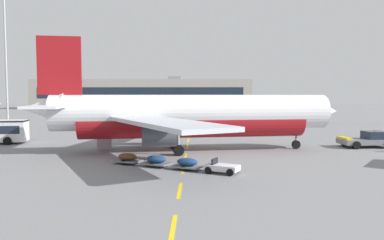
{
  "coord_description": "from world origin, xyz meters",
  "views": [
    {
      "loc": [
        19.07,
        -21.66,
        6.15
      ],
      "look_at": [
        18.5,
        28.6,
        2.78
      ],
      "focal_mm": 34.67,
      "sensor_mm": 36.0,
      "label": 1
    }
  ],
  "objects_px": {
    "baggage_train": "(172,162)",
    "airliner_foreground": "(188,115)",
    "apron_light_mast_near": "(5,38)",
    "pushback_tug": "(368,140)",
    "uld_cargo_container": "(104,142)"
  },
  "relations": [
    {
      "from": "baggage_train",
      "to": "airliner_foreground",
      "type": "bearing_deg",
      "value": 82.68
    },
    {
      "from": "apron_light_mast_near",
      "to": "pushback_tug",
      "type": "bearing_deg",
      "value": -22.91
    },
    {
      "from": "airliner_foreground",
      "to": "baggage_train",
      "type": "distance_m",
      "value": 10.18
    },
    {
      "from": "baggage_train",
      "to": "uld_cargo_container",
      "type": "distance_m",
      "value": 14.32
    },
    {
      "from": "airliner_foreground",
      "to": "apron_light_mast_near",
      "type": "bearing_deg",
      "value": 141.65
    },
    {
      "from": "apron_light_mast_near",
      "to": "uld_cargo_container",
      "type": "bearing_deg",
      "value": -45.99
    },
    {
      "from": "pushback_tug",
      "to": "baggage_train",
      "type": "xyz_separation_m",
      "value": [
        -22.37,
        -12.9,
        -0.37
      ]
    },
    {
      "from": "uld_cargo_container",
      "to": "apron_light_mast_near",
      "type": "bearing_deg",
      "value": 134.01
    },
    {
      "from": "pushback_tug",
      "to": "uld_cargo_container",
      "type": "relative_size",
      "value": 3.17
    },
    {
      "from": "baggage_train",
      "to": "uld_cargo_container",
      "type": "height_order",
      "value": "uld_cargo_container"
    },
    {
      "from": "airliner_foreground",
      "to": "apron_light_mast_near",
      "type": "height_order",
      "value": "apron_light_mast_near"
    },
    {
      "from": "pushback_tug",
      "to": "uld_cargo_container",
      "type": "bearing_deg",
      "value": -177.36
    },
    {
      "from": "baggage_train",
      "to": "apron_light_mast_near",
      "type": "relative_size",
      "value": 0.42
    },
    {
      "from": "airliner_foreground",
      "to": "baggage_train",
      "type": "height_order",
      "value": "airliner_foreground"
    },
    {
      "from": "apron_light_mast_near",
      "to": "baggage_train",
      "type": "bearing_deg",
      "value": -48.14
    }
  ]
}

